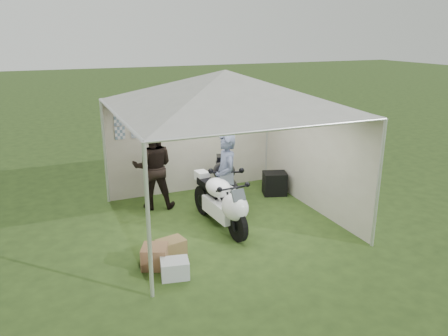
{
  "coord_description": "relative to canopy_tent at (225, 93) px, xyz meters",
  "views": [
    {
      "loc": [
        -3.18,
        -7.44,
        3.67
      ],
      "look_at": [
        0.12,
        0.35,
        1.01
      ],
      "focal_mm": 35.0,
      "sensor_mm": 36.0,
      "label": 1
    }
  ],
  "objects": [
    {
      "name": "crate_1",
      "position": [
        -1.75,
        -1.23,
        -2.4
      ],
      "size": [
        0.53,
        0.53,
        0.36
      ],
      "primitive_type": "cube",
      "rotation": [
        0.0,
        0.0,
        -0.41
      ],
      "color": "brown",
      "rests_on": "ground"
    },
    {
      "name": "crate_0",
      "position": [
        -1.55,
        -1.66,
        -2.43
      ],
      "size": [
        0.49,
        0.41,
        0.29
      ],
      "primitive_type": "cube",
      "rotation": [
        0.0,
        0.0,
        -0.2
      ],
      "color": "silver",
      "rests_on": "ground"
    },
    {
      "name": "equipment_box",
      "position": [
        1.67,
        0.92,
        -2.31
      ],
      "size": [
        0.64,
        0.57,
        0.53
      ],
      "primitive_type": "cube",
      "rotation": [
        0.0,
        0.0,
        -0.32
      ],
      "color": "black",
      "rests_on": "ground"
    },
    {
      "name": "crate_2",
      "position": [
        -1.33,
        -0.9,
        -2.46
      ],
      "size": [
        0.41,
        0.38,
        0.24
      ],
      "primitive_type": "cube",
      "rotation": [
        0.0,
        0.0,
        0.39
      ],
      "color": "silver",
      "rests_on": "ground"
    },
    {
      "name": "canopy_tent",
      "position": [
        0.0,
        0.0,
        0.0
      ],
      "size": [
        5.66,
        5.66,
        3.0
      ],
      "color": "silver",
      "rests_on": "ground"
    },
    {
      "name": "person_dark_jacket",
      "position": [
        -1.12,
        1.25,
        -1.66
      ],
      "size": [
        1.04,
        0.91,
        1.82
      ],
      "primitive_type": "imported",
      "rotation": [
        0.0,
        0.0,
        2.86
      ],
      "color": "black",
      "rests_on": "ground"
    },
    {
      "name": "crate_3",
      "position": [
        -1.41,
        -1.0,
        -2.42
      ],
      "size": [
        0.51,
        0.41,
        0.3
      ],
      "primitive_type": "cube",
      "rotation": [
        0.0,
        0.0,
        0.21
      ],
      "color": "olive",
      "rests_on": "ground"
    },
    {
      "name": "motorcycle_black",
      "position": [
        0.18,
        0.43,
        -1.98
      ],
      "size": [
        0.99,
        2.09,
        1.07
      ],
      "rotation": [
        0.0,
        0.0,
        -0.34
      ],
      "color": "black",
      "rests_on": "ground"
    },
    {
      "name": "motorcycle_white",
      "position": [
        -0.19,
        -0.32,
        -2.02
      ],
      "size": [
        0.56,
        2.04,
        1.0
      ],
      "rotation": [
        0.0,
        0.0,
        0.09
      ],
      "color": "black",
      "rests_on": "ground"
    },
    {
      "name": "paddock_stand",
      "position": [
        0.51,
        1.36,
        -2.42
      ],
      "size": [
        0.47,
        0.37,
        0.3
      ],
      "primitive_type": "cube",
      "rotation": [
        0.0,
        0.0,
        -0.34
      ],
      "color": "#1C1BB6",
      "rests_on": "ground"
    },
    {
      "name": "ground",
      "position": [
        0.0,
        -0.03,
        -2.58
      ],
      "size": [
        80.0,
        80.0,
        0.0
      ],
      "primitive_type": "plane",
      "color": "#2C421A",
      "rests_on": "ground"
    },
    {
      "name": "person_blue_jacket",
      "position": [
        0.02,
        -0.01,
        -1.67
      ],
      "size": [
        0.49,
        0.69,
        1.81
      ],
      "primitive_type": "imported",
      "rotation": [
        0.0,
        0.0,
        -1.65
      ],
      "color": "slate",
      "rests_on": "ground"
    }
  ]
}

